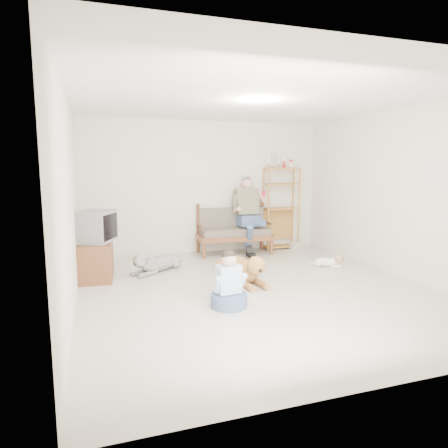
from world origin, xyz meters
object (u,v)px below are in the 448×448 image
object	(u,v)px
tv_stand	(96,260)
loveseat	(233,230)
etagere	(281,207)
golden_retriever	(242,268)

from	to	relation	value
tv_stand	loveseat	bearing A→B (deg)	26.47
etagere	loveseat	bearing A→B (deg)	-174.01
etagere	tv_stand	bearing A→B (deg)	-162.72
etagere	golden_retriever	distance (m)	2.74
loveseat	golden_retriever	size ratio (longest dim) A/B	0.96
loveseat	etagere	size ratio (longest dim) A/B	0.75
loveseat	golden_retriever	world-z (taller)	loveseat
loveseat	tv_stand	world-z (taller)	loveseat
etagere	tv_stand	world-z (taller)	etagere
loveseat	tv_stand	size ratio (longest dim) A/B	1.65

